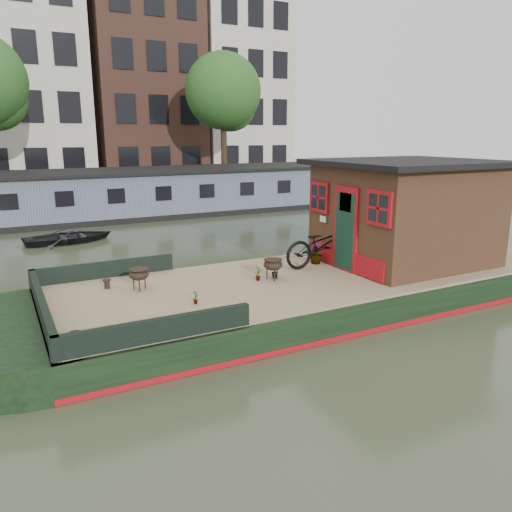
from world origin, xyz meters
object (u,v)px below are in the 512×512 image
bicycle (322,244)px  potted_plant_a (258,273)px  brazier_rear (139,279)px  cabin (406,211)px  brazier_front (273,269)px  dinghy (69,233)px

bicycle → potted_plant_a: bicycle is taller
brazier_rear → bicycle: bearing=-1.8°
cabin → bicycle: bearing=164.2°
potted_plant_a → brazier_front: 0.33m
cabin → bicycle: (-1.99, 0.56, -0.71)m
brazier_front → potted_plant_a: bearing=165.9°
cabin → brazier_front: 3.70m
potted_plant_a → brazier_rear: bearing=167.8°
cabin → brazier_rear: (-6.26, 0.70, -1.01)m
cabin → potted_plant_a: bearing=177.3°
potted_plant_a → dinghy: 9.55m
bicycle → dinghy: (-4.48, 8.80, -0.86)m
cabin → bicycle: cabin is taller
potted_plant_a → brazier_front: (0.31, -0.08, 0.05)m
cabin → brazier_front: bearing=178.4°
bicycle → potted_plant_a: bearing=100.9°
potted_plant_a → brazier_rear: 2.44m
cabin → brazier_rear: bearing=173.7°
bicycle → brazier_front: 1.67m
potted_plant_a → dinghy: (-2.58, 9.18, -0.51)m
brazier_front → dinghy: brazier_front is taller
brazier_rear → dinghy: brazier_rear is taller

